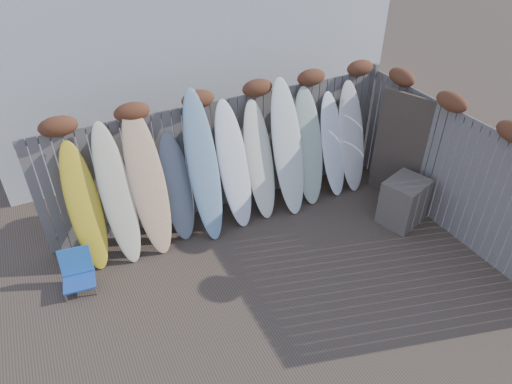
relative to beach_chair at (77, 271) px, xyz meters
name	(u,v)px	position (x,y,z in m)	size (l,w,h in m)	color
ground	(293,293)	(2.68, -1.50, -0.27)	(80.00, 80.00, 0.00)	#493A2D
back_fence	(227,145)	(2.74, 0.89, 0.91)	(6.05, 0.28, 2.24)	slate
right_fence	(455,167)	(5.67, -1.25, 0.87)	(0.28, 4.40, 2.24)	slate
beach_chair	(77,271)	(0.00, 0.00, 0.00)	(0.49, 0.52, 0.58)	#224FAE
wooden_crate	(404,202)	(5.14, -0.88, 0.13)	(0.68, 0.57, 0.80)	#6C5951
lattice_panel	(410,151)	(5.59, -0.38, 0.71)	(0.05, 1.31, 1.97)	#433228
surfboard_0	(85,208)	(0.32, 0.49, 0.69)	(0.46, 0.07, 2.00)	yellow
surfboard_1	(117,195)	(0.79, 0.44, 0.79)	(0.46, 0.07, 2.20)	beige
surfboard_2	(148,183)	(1.26, 0.46, 0.85)	(0.53, 0.07, 2.33)	#FFA784
surfboard_3	(177,188)	(1.70, 0.53, 0.59)	(0.47, 0.07, 1.78)	slate
surfboard_4	(203,168)	(2.13, 0.42, 0.90)	(0.48, 0.07, 2.44)	#81A5BE
surfboard_5	(234,166)	(2.66, 0.47, 0.76)	(0.52, 0.07, 2.15)	white
surfboard_6	(260,161)	(3.13, 0.48, 0.72)	(0.48, 0.07, 2.05)	white
surfboard_7	(288,149)	(3.62, 0.41, 0.86)	(0.55, 0.07, 2.35)	white
surfboard_8	(308,147)	(4.08, 0.48, 0.74)	(0.53, 0.07, 2.09)	beige
surfboard_9	(333,145)	(4.59, 0.48, 0.65)	(0.47, 0.07, 1.92)	white
surfboard_10	(352,137)	(4.99, 0.48, 0.71)	(0.51, 0.07, 2.05)	silver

